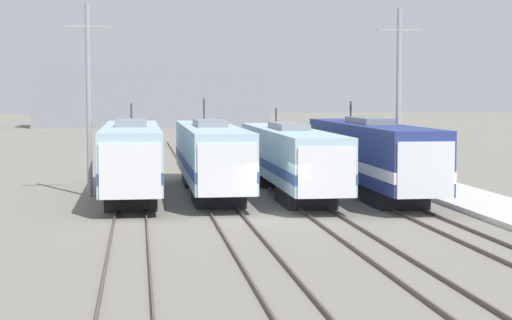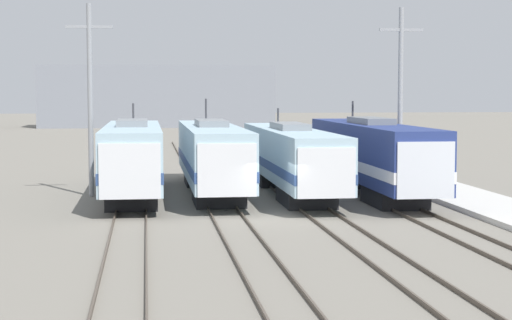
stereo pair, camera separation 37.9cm
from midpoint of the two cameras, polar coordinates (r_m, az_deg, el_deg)
ground_plane at (r=39.30m, az=1.64°, el=-3.90°), size 400.00×400.00×0.00m
rail_pair_far_left at (r=38.82m, az=-8.11°, el=-3.94°), size 1.51×120.00×0.15m
rail_pair_center_left at (r=39.01m, az=-1.58°, el=-3.85°), size 1.51×120.00×0.15m
rail_pair_center_right at (r=39.69m, az=4.80°, el=-3.72°), size 1.51×120.00×0.15m
rail_pair_far_right at (r=40.84m, az=10.89°, el=-3.55°), size 1.51×120.00×0.15m
locomotive_far_left at (r=47.11m, az=-8.00°, el=0.15°), size 3.05×17.68×5.12m
locomotive_center_left at (r=48.21m, az=-2.72°, el=0.25°), size 3.02×19.20×5.37m
locomotive_center_right at (r=48.20m, az=2.58°, el=0.15°), size 2.96×20.07×4.79m
locomotive_far_right at (r=48.03m, az=8.03°, el=0.28°), size 2.95×19.35×5.23m
catenary_tower_left at (r=48.02m, az=-10.77°, el=4.24°), size 2.57×0.29×10.61m
catenary_tower_right at (r=50.16m, az=9.82°, el=4.26°), size 2.57×0.29×10.61m
platform at (r=42.43m, az=16.61°, el=-3.28°), size 4.00×120.00×0.26m
depot_building at (r=144.03m, az=-6.52°, el=4.23°), size 38.45×10.07×10.13m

